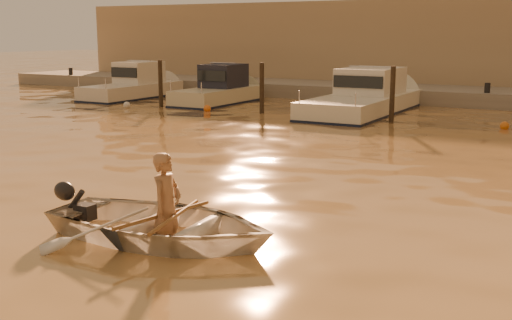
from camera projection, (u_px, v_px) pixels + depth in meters
The scene contains 18 objects.
ground_plane at pixel (159, 219), 11.10m from camera, with size 160.00×160.00×0.00m, color #94623B.
dinghy at pixel (162, 224), 9.91m from camera, with size 2.69×3.76×0.78m, color silver.
person at pixel (167, 207), 9.81m from camera, with size 0.62×0.40×1.69m, color #976D4B.
outboard_motor at pixel (84, 212), 10.52m from camera, with size 0.90×0.40×0.70m, color black, non-canonical shape.
oar_port at pixel (175, 216), 9.77m from camera, with size 0.06×0.06×2.10m, color brown.
oar_starboard at pixel (164, 215), 9.86m from camera, with size 0.06×0.06×2.10m, color brown.
moored_boat_0 at pixel (132, 85), 31.34m from camera, with size 2.03×6.53×1.75m, color silver, non-canonical shape.
moored_boat_1 at pixel (218, 90), 28.97m from camera, with size 1.96×5.93×1.75m, color beige, non-canonical shape.
moored_boat_2 at pixel (364, 97), 25.66m from camera, with size 2.65×8.74×1.75m, color silver, non-canonical shape.
piling_0 at pixel (161, 86), 27.76m from camera, with size 0.18×0.18×2.20m, color #2D2319.
piling_1 at pixel (262, 91), 25.37m from camera, with size 0.18×0.18×2.20m, color #2D2319.
piling_2 at pixel (392, 97), 22.84m from camera, with size 0.18×0.18×2.20m, color #2D2319.
fender_a at pixel (127, 105), 27.51m from camera, with size 0.30×0.30×0.30m, color silver.
fender_b at pixel (207, 109), 26.27m from camera, with size 0.30×0.30×0.30m, color orange.
fender_c at pixel (341, 122), 22.34m from camera, with size 0.30×0.30×0.30m, color white.
fender_d at pixel (505, 126), 21.40m from camera, with size 0.30×0.30×0.30m, color #CA6317.
quay at pixel (447, 99), 29.49m from camera, with size 52.00×4.00×1.00m, color gray.
waterfront_building at pixel (473, 47), 33.76m from camera, with size 46.00×7.00×4.80m, color #9E8466.
Camera 1 is at (6.67, -8.52, 3.18)m, focal length 45.00 mm.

